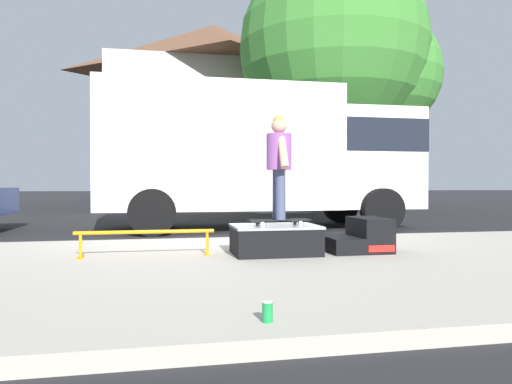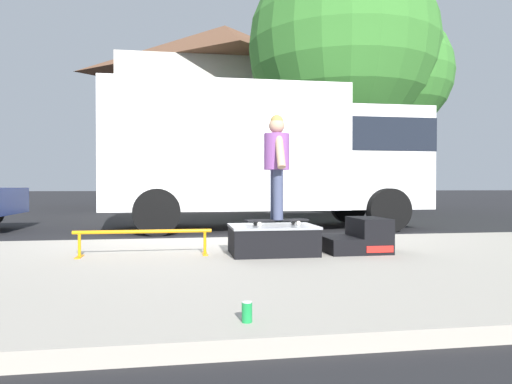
{
  "view_description": "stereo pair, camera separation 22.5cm",
  "coord_description": "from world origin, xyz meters",
  "px_view_note": "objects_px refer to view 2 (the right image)",
  "views": [
    {
      "loc": [
        -0.6,
        -7.99,
        0.97
      ],
      "look_at": [
        0.68,
        -1.54,
        0.87
      ],
      "focal_mm": 32.74,
      "sensor_mm": 36.0,
      "label": 1
    },
    {
      "loc": [
        -0.38,
        -8.02,
        0.97
      ],
      "look_at": [
        0.68,
        -1.54,
        0.87
      ],
      "focal_mm": 32.74,
      "sensor_mm": 36.0,
      "label": 2
    }
  ],
  "objects_px": {
    "skate_box": "(273,239)",
    "skateboard": "(277,220)",
    "grind_rail": "(143,236)",
    "box_truck": "(268,152)",
    "soda_can": "(247,312)",
    "skater_kid": "(277,158)",
    "street_tree_main": "(353,54)",
    "kicker_ramp": "(360,238)"
  },
  "relations": [
    {
      "from": "skate_box",
      "to": "skateboard",
      "type": "height_order",
      "value": "skateboard"
    },
    {
      "from": "grind_rail",
      "to": "box_truck",
      "type": "height_order",
      "value": "box_truck"
    },
    {
      "from": "soda_can",
      "to": "grind_rail",
      "type": "bearing_deg",
      "value": 106.35
    },
    {
      "from": "skater_kid",
      "to": "street_tree_main",
      "type": "height_order",
      "value": "street_tree_main"
    },
    {
      "from": "skateboard",
      "to": "grind_rail",
      "type": "bearing_deg",
      "value": 176.85
    },
    {
      "from": "skate_box",
      "to": "kicker_ramp",
      "type": "height_order",
      "value": "kicker_ramp"
    },
    {
      "from": "grind_rail",
      "to": "box_truck",
      "type": "relative_size",
      "value": 0.24
    },
    {
      "from": "skate_box",
      "to": "box_truck",
      "type": "relative_size",
      "value": 0.15
    },
    {
      "from": "skate_box",
      "to": "kicker_ramp",
      "type": "relative_size",
      "value": 1.36
    },
    {
      "from": "soda_can",
      "to": "street_tree_main",
      "type": "distance_m",
      "value": 14.05
    },
    {
      "from": "grind_rail",
      "to": "box_truck",
      "type": "xyz_separation_m",
      "value": [
        2.36,
        4.51,
        1.34
      ]
    },
    {
      "from": "kicker_ramp",
      "to": "street_tree_main",
      "type": "bearing_deg",
      "value": 69.61
    },
    {
      "from": "kicker_ramp",
      "to": "skateboard",
      "type": "height_order",
      "value": "kicker_ramp"
    },
    {
      "from": "skate_box",
      "to": "street_tree_main",
      "type": "distance_m",
      "value": 11.43
    },
    {
      "from": "grind_rail",
      "to": "soda_can",
      "type": "distance_m",
      "value": 3.0
    },
    {
      "from": "grind_rail",
      "to": "skateboard",
      "type": "height_order",
      "value": "skateboard"
    },
    {
      "from": "skateboard",
      "to": "skater_kid",
      "type": "relative_size",
      "value": 0.62
    },
    {
      "from": "soda_can",
      "to": "street_tree_main",
      "type": "bearing_deg",
      "value": 66.29
    },
    {
      "from": "skateboard",
      "to": "box_truck",
      "type": "height_order",
      "value": "box_truck"
    },
    {
      "from": "grind_rail",
      "to": "skater_kid",
      "type": "height_order",
      "value": "skater_kid"
    },
    {
      "from": "grind_rail",
      "to": "skateboard",
      "type": "distance_m",
      "value": 1.62
    },
    {
      "from": "soda_can",
      "to": "skate_box",
      "type": "bearing_deg",
      "value": 75.59
    },
    {
      "from": "skateboard",
      "to": "skate_box",
      "type": "bearing_deg",
      "value": -160.77
    },
    {
      "from": "skater_kid",
      "to": "street_tree_main",
      "type": "relative_size",
      "value": 0.15
    },
    {
      "from": "skater_kid",
      "to": "box_truck",
      "type": "distance_m",
      "value": 4.68
    },
    {
      "from": "soda_can",
      "to": "skater_kid",
      "type": "bearing_deg",
      "value": 74.62
    },
    {
      "from": "grind_rail",
      "to": "street_tree_main",
      "type": "xyz_separation_m",
      "value": [
        6.1,
        9.1,
        4.97
      ]
    },
    {
      "from": "box_truck",
      "to": "grind_rail",
      "type": "bearing_deg",
      "value": -117.63
    },
    {
      "from": "skate_box",
      "to": "soda_can",
      "type": "xyz_separation_m",
      "value": [
        -0.71,
        -2.77,
        -0.13
      ]
    },
    {
      "from": "grind_rail",
      "to": "skateboard",
      "type": "bearing_deg",
      "value": -3.15
    },
    {
      "from": "kicker_ramp",
      "to": "soda_can",
      "type": "distance_m",
      "value": 3.32
    },
    {
      "from": "skater_kid",
      "to": "street_tree_main",
      "type": "xyz_separation_m",
      "value": [
        4.49,
        9.19,
        4.03
      ]
    },
    {
      "from": "kicker_ramp",
      "to": "box_truck",
      "type": "relative_size",
      "value": 0.11
    },
    {
      "from": "skateboard",
      "to": "skater_kid",
      "type": "xyz_separation_m",
      "value": [
        0.0,
        0.0,
        0.77
      ]
    },
    {
      "from": "kicker_ramp",
      "to": "skater_kid",
      "type": "relative_size",
      "value": 0.6
    },
    {
      "from": "skater_kid",
      "to": "box_truck",
      "type": "bearing_deg",
      "value": 80.72
    },
    {
      "from": "kicker_ramp",
      "to": "soda_can",
      "type": "xyz_separation_m",
      "value": [
        -1.84,
        -2.77,
        -0.12
      ]
    },
    {
      "from": "grind_rail",
      "to": "skater_kid",
      "type": "distance_m",
      "value": 1.87
    },
    {
      "from": "skateboard",
      "to": "box_truck",
      "type": "xyz_separation_m",
      "value": [
        0.75,
        4.6,
        1.17
      ]
    },
    {
      "from": "skate_box",
      "to": "soda_can",
      "type": "height_order",
      "value": "skate_box"
    },
    {
      "from": "kicker_ramp",
      "to": "box_truck",
      "type": "height_order",
      "value": "box_truck"
    },
    {
      "from": "kicker_ramp",
      "to": "skateboard",
      "type": "xyz_separation_m",
      "value": [
        -1.07,
        0.02,
        0.23
      ]
    }
  ]
}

